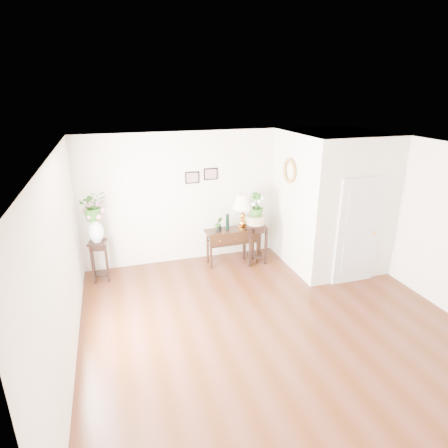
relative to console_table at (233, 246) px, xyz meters
name	(u,v)px	position (x,y,z in m)	size (l,w,h in m)	color
floor	(270,321)	(-0.10, -2.27, -0.39)	(6.00, 5.50, 0.02)	#47210D
ceiling	(278,150)	(-0.10, -2.27, 2.41)	(6.00, 5.50, 0.02)	white
wall_back	(222,196)	(-0.10, 0.48, 1.01)	(6.00, 0.02, 2.80)	silver
wall_front	(406,362)	(-0.10, -5.02, 1.01)	(6.00, 0.02, 2.80)	silver
wall_left	(62,269)	(-3.10, -2.27, 1.01)	(0.02, 5.50, 2.80)	silver
wall_right	(432,223)	(2.90, -2.27, 1.01)	(0.02, 5.50, 2.80)	silver
partition	(331,200)	(2.00, -0.49, 1.01)	(1.80, 1.95, 2.80)	silver
door	(358,232)	(2.00, -1.49, 0.66)	(0.90, 0.05, 2.10)	silver
art_print_left	(192,178)	(-0.75, 0.46, 1.46)	(0.30, 0.02, 0.25)	black
art_print_right	(211,174)	(-0.35, 0.46, 1.51)	(0.30, 0.02, 0.25)	black
wall_ornament	(289,171)	(1.06, -0.37, 1.66)	(0.51, 0.51, 0.07)	#AF8438
console_table	(233,246)	(0.00, 0.00, 0.00)	(1.17, 0.39, 0.78)	#331E0F
table_lamp	(243,213)	(0.22, 0.00, 0.74)	(0.43, 0.43, 0.76)	#BE7A2B
green_vase	(227,222)	(-0.12, 0.00, 0.56)	(0.07, 0.07, 0.35)	black
potted_plant	(219,224)	(-0.31, 0.00, 0.54)	(0.16, 0.13, 0.29)	#295B1B
plant_stand_a	(100,261)	(-2.75, 0.02, 0.02)	(0.32, 0.32, 0.83)	black
porcelain_vase	(96,230)	(-2.75, 0.02, 0.66)	(0.29, 0.29, 0.50)	white
lily_arrangement	(93,208)	(-2.75, 0.02, 1.12)	(0.51, 0.44, 0.57)	#295B1B
plant_stand_b	(255,243)	(0.47, -0.11, 0.06)	(0.42, 0.42, 0.89)	black
ceramic_bowl	(256,220)	(0.47, -0.11, 0.58)	(0.40, 0.40, 0.18)	tan
narcissus	(256,206)	(0.47, -0.11, 0.90)	(0.31, 0.31, 0.56)	#295B1B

